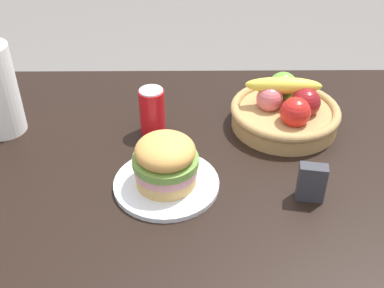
# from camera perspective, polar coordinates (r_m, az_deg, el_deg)

# --- Properties ---
(dining_table) EXTENTS (1.40, 0.90, 0.75)m
(dining_table) POSITION_cam_1_polar(r_m,az_deg,el_deg) (1.26, 1.78, -4.99)
(dining_table) COLOR black
(dining_table) RESTS_ON ground_plane
(plate) EXTENTS (0.24, 0.24, 0.01)m
(plate) POSITION_cam_1_polar(r_m,az_deg,el_deg) (1.11, -3.03, -4.70)
(plate) COLOR white
(plate) RESTS_ON dining_table
(sandwich) EXTENTS (0.15, 0.15, 0.12)m
(sandwich) POSITION_cam_1_polar(r_m,az_deg,el_deg) (1.07, -3.14, -2.01)
(sandwich) COLOR #DBAD60
(sandwich) RESTS_ON plate
(soda_can) EXTENTS (0.07, 0.07, 0.13)m
(soda_can) POSITION_cam_1_polar(r_m,az_deg,el_deg) (1.25, -4.71, 3.86)
(soda_can) COLOR red
(soda_can) RESTS_ON dining_table
(fruit_basket) EXTENTS (0.29, 0.29, 0.14)m
(fruit_basket) POSITION_cam_1_polar(r_m,az_deg,el_deg) (1.31, 10.96, 3.93)
(fruit_basket) COLOR tan
(fruit_basket) RESTS_ON dining_table
(napkin_holder) EXTENTS (0.06, 0.04, 0.09)m
(napkin_holder) POSITION_cam_1_polar(r_m,az_deg,el_deg) (1.08, 13.91, -4.43)
(napkin_holder) COLOR #333338
(napkin_holder) RESTS_ON dining_table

